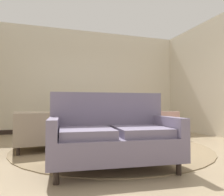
{
  "coord_description": "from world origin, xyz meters",
  "views": [
    {
      "loc": [
        -1.25,
        -3.57,
        0.78
      ],
      "look_at": [
        0.13,
        0.7,
        0.93
      ],
      "focal_mm": 34.89,
      "sensor_mm": 36.0,
      "label": 1
    }
  ],
  "objects_px": {
    "settee": "(113,136)",
    "armchair_back_corner": "(77,120)",
    "armchair_far_left": "(46,126)",
    "porcelain_vase": "(105,115)",
    "armchair_foreground_right": "(151,120)",
    "side_table": "(132,121)",
    "coffee_table": "(105,126)"
  },
  "relations": [
    {
      "from": "armchair_foreground_right",
      "to": "porcelain_vase",
      "type": "bearing_deg",
      "value": 102.19
    },
    {
      "from": "settee",
      "to": "side_table",
      "type": "bearing_deg",
      "value": 66.05
    },
    {
      "from": "coffee_table",
      "to": "armchair_far_left",
      "type": "relative_size",
      "value": 0.86
    },
    {
      "from": "settee",
      "to": "armchair_far_left",
      "type": "bearing_deg",
      "value": 123.42
    },
    {
      "from": "porcelain_vase",
      "to": "side_table",
      "type": "distance_m",
      "value": 1.05
    },
    {
      "from": "armchair_far_left",
      "to": "settee",
      "type": "bearing_deg",
      "value": 22.29
    },
    {
      "from": "side_table",
      "to": "armchair_foreground_right",
      "type": "bearing_deg",
      "value": -17.98
    },
    {
      "from": "armchair_back_corner",
      "to": "armchair_far_left",
      "type": "bearing_deg",
      "value": 36.27
    },
    {
      "from": "porcelain_vase",
      "to": "armchair_back_corner",
      "type": "height_order",
      "value": "armchair_back_corner"
    },
    {
      "from": "porcelain_vase",
      "to": "side_table",
      "type": "relative_size",
      "value": 0.44
    },
    {
      "from": "armchair_foreground_right",
      "to": "side_table",
      "type": "distance_m",
      "value": 0.44
    },
    {
      "from": "porcelain_vase",
      "to": "settee",
      "type": "xyz_separation_m",
      "value": [
        -0.36,
        -1.55,
        -0.2
      ]
    },
    {
      "from": "porcelain_vase",
      "to": "armchair_back_corner",
      "type": "relative_size",
      "value": 0.28
    },
    {
      "from": "porcelain_vase",
      "to": "settee",
      "type": "relative_size",
      "value": 0.19
    },
    {
      "from": "armchair_far_left",
      "to": "side_table",
      "type": "xyz_separation_m",
      "value": [
        1.97,
        0.73,
        0.01
      ]
    },
    {
      "from": "settee",
      "to": "armchair_foreground_right",
      "type": "relative_size",
      "value": 1.55
    },
    {
      "from": "coffee_table",
      "to": "settee",
      "type": "height_order",
      "value": "settee"
    },
    {
      "from": "armchair_far_left",
      "to": "armchair_back_corner",
      "type": "relative_size",
      "value": 0.9
    },
    {
      "from": "armchair_foreground_right",
      "to": "armchair_back_corner",
      "type": "xyz_separation_m",
      "value": [
        -1.64,
        0.72,
        -0.01
      ]
    },
    {
      "from": "porcelain_vase",
      "to": "armchair_far_left",
      "type": "relative_size",
      "value": 0.31
    },
    {
      "from": "settee",
      "to": "armchair_far_left",
      "type": "xyz_separation_m",
      "value": [
        -0.77,
        1.43,
        0.02
      ]
    },
    {
      "from": "armchair_back_corner",
      "to": "side_table",
      "type": "xyz_separation_m",
      "value": [
        1.21,
        -0.59,
        0.0
      ]
    },
    {
      "from": "settee",
      "to": "side_table",
      "type": "height_order",
      "value": "settee"
    },
    {
      "from": "armchair_back_corner",
      "to": "side_table",
      "type": "bearing_deg",
      "value": 130.08
    },
    {
      "from": "armchair_far_left",
      "to": "armchair_back_corner",
      "type": "bearing_deg",
      "value": 144.27
    },
    {
      "from": "settee",
      "to": "armchair_back_corner",
      "type": "relative_size",
      "value": 1.46
    },
    {
      "from": "coffee_table",
      "to": "armchair_far_left",
      "type": "bearing_deg",
      "value": -172.7
    },
    {
      "from": "armchair_foreground_right",
      "to": "armchair_back_corner",
      "type": "relative_size",
      "value": 0.94
    },
    {
      "from": "armchair_far_left",
      "to": "side_table",
      "type": "height_order",
      "value": "armchair_far_left"
    },
    {
      "from": "settee",
      "to": "armchair_foreground_right",
      "type": "height_order",
      "value": "armchair_foreground_right"
    },
    {
      "from": "settee",
      "to": "armchair_far_left",
      "type": "distance_m",
      "value": 1.62
    },
    {
      "from": "coffee_table",
      "to": "side_table",
      "type": "xyz_separation_m",
      "value": [
        0.84,
        0.59,
        0.05
      ]
    }
  ]
}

